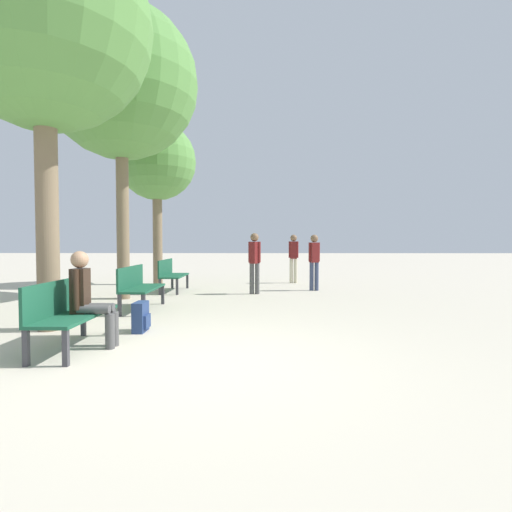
% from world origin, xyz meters
% --- Properties ---
extents(ground_plane, '(80.00, 80.00, 0.00)m').
position_xyz_m(ground_plane, '(0.00, 0.00, 0.00)').
color(ground_plane, beige).
extents(bench_row_0, '(0.53, 1.50, 0.87)m').
position_xyz_m(bench_row_0, '(-1.67, 0.52, 0.50)').
color(bench_row_0, '#195138').
rests_on(bench_row_0, ground_plane).
extents(bench_row_1, '(0.53, 1.50, 0.87)m').
position_xyz_m(bench_row_1, '(-1.67, 3.42, 0.50)').
color(bench_row_1, '#195138').
rests_on(bench_row_1, ground_plane).
extents(bench_row_2, '(0.53, 1.50, 0.87)m').
position_xyz_m(bench_row_2, '(-1.67, 6.31, 0.50)').
color(bench_row_2, '#195138').
rests_on(bench_row_2, ground_plane).
extents(tree_row_0, '(3.21, 3.21, 6.27)m').
position_xyz_m(tree_row_0, '(-2.48, 1.59, 4.63)').
color(tree_row_0, '#7A664C').
rests_on(tree_row_0, ground_plane).
extents(tree_row_1, '(3.57, 3.57, 6.87)m').
position_xyz_m(tree_row_1, '(-2.48, 4.92, 5.06)').
color(tree_row_1, '#7A664C').
rests_on(tree_row_1, ground_plane).
extents(tree_row_2, '(2.44, 2.44, 5.09)m').
position_xyz_m(tree_row_2, '(-2.48, 8.08, 3.83)').
color(tree_row_2, '#7A664C').
rests_on(tree_row_2, ground_plane).
extents(person_seated, '(0.57, 0.33, 1.25)m').
position_xyz_m(person_seated, '(-1.43, 0.61, 0.66)').
color(person_seated, '#4C4C4C').
rests_on(person_seated, ground_plane).
extents(backpack, '(0.20, 0.36, 0.45)m').
position_xyz_m(backpack, '(-1.03, 1.49, 0.22)').
color(backpack, navy).
rests_on(backpack, ground_plane).
extents(pedestrian_near, '(0.31, 0.24, 1.55)m').
position_xyz_m(pedestrian_near, '(2.26, 6.55, 0.89)').
color(pedestrian_near, '#384260').
rests_on(pedestrian_near, ground_plane).
extents(pedestrian_mid, '(0.32, 0.28, 1.57)m').
position_xyz_m(pedestrian_mid, '(0.62, 5.80, 0.90)').
color(pedestrian_mid, '#4C4C4C').
rests_on(pedestrian_mid, ground_plane).
extents(pedestrian_far, '(0.32, 0.22, 1.58)m').
position_xyz_m(pedestrian_far, '(1.85, 8.52, 0.90)').
color(pedestrian_far, beige).
rests_on(pedestrian_far, ground_plane).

